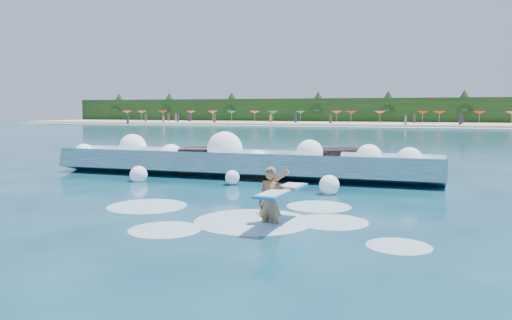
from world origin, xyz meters
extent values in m
plane|color=#082C40|center=(0.00, 0.00, 0.00)|extent=(200.00, 200.00, 0.00)
cube|color=tan|center=(0.00, 78.00, 0.20)|extent=(140.00, 20.00, 0.40)
cube|color=silver|center=(0.00, 67.00, 0.04)|extent=(140.00, 5.00, 0.08)
cube|color=black|center=(0.00, 88.00, 2.50)|extent=(140.00, 4.00, 5.00)
cube|color=#346B82|center=(-0.76, 6.47, 0.40)|extent=(16.14, 2.46, 1.35)
cube|color=white|center=(-0.76, 7.27, 0.81)|extent=(16.14, 1.14, 0.63)
cube|color=black|center=(-2.48, 7.23, 0.45)|extent=(2.80, 2.40, 1.29)
cube|color=black|center=(0.52, 6.43, 0.35)|extent=(2.09, 1.81, 0.99)
cube|color=black|center=(3.22, 7.63, 0.49)|extent=(2.54, 2.49, 1.39)
imported|color=olive|center=(3.05, -1.53, 0.57)|extent=(0.69, 0.51, 1.72)
cube|color=#0C83D5|center=(3.33, -1.48, 0.86)|extent=(0.75, 2.39, 0.06)
cube|color=white|center=(3.33, -1.48, 0.88)|extent=(0.63, 2.19, 0.06)
cylinder|color=black|center=(3.23, -2.73, 0.45)|extent=(0.01, 0.91, 0.43)
sphere|color=white|center=(-8.11, 6.07, 0.81)|extent=(0.85, 0.85, 0.85)
sphere|color=white|center=(-6.19, 7.06, 1.05)|extent=(1.24, 1.24, 1.24)
sphere|color=white|center=(-4.07, 6.77, 0.74)|extent=(1.05, 1.05, 1.05)
sphere|color=white|center=(-1.52, 6.80, 1.09)|extent=(1.52, 1.52, 1.52)
sphere|color=white|center=(0.03, 6.50, 0.71)|extent=(0.82, 0.82, 0.82)
sphere|color=white|center=(2.23, 6.49, 1.06)|extent=(1.08, 1.08, 1.08)
sphere|color=white|center=(4.49, 6.96, 0.92)|extent=(1.03, 1.03, 1.03)
sphere|color=white|center=(6.02, 6.25, 0.92)|extent=(0.98, 0.98, 0.98)
sphere|color=white|center=(-3.99, 3.97, 0.26)|extent=(0.68, 0.68, 0.68)
sphere|color=white|center=(-0.19, 4.27, 0.28)|extent=(0.53, 0.53, 0.53)
sphere|color=white|center=(3.59, 3.38, 0.30)|extent=(0.67, 0.67, 0.67)
ellipsoid|color=silver|center=(2.51, -1.24, 0.00)|extent=(3.05, 3.05, 0.15)
ellipsoid|color=silver|center=(0.84, -2.71, 0.00)|extent=(1.74, 1.74, 0.09)
ellipsoid|color=silver|center=(4.36, -0.67, 0.00)|extent=(1.89, 1.89, 0.09)
ellipsoid|color=silver|center=(-1.04, -0.36, 0.00)|extent=(2.33, 2.33, 0.12)
ellipsoid|color=silver|center=(3.68, 1.18, 0.00)|extent=(1.90, 1.90, 0.09)
ellipsoid|color=silver|center=(6.07, -2.43, 0.00)|extent=(1.37, 1.37, 0.07)
cone|color=#DB4062|center=(-54.78, 81.38, 2.25)|extent=(2.00, 2.00, 0.50)
cone|color=#DB4062|center=(-49.96, 79.41, 2.25)|extent=(2.00, 2.00, 0.50)
cone|color=red|center=(-45.64, 80.68, 2.25)|extent=(2.00, 2.00, 0.50)
cone|color=#DB4062|center=(-39.30, 81.09, 2.25)|extent=(2.00, 2.00, 0.50)
cone|color=#DB4062|center=(-33.67, 79.38, 2.25)|extent=(2.00, 2.00, 0.50)
cone|color=#13786A|center=(-30.20, 80.79, 2.25)|extent=(2.00, 2.00, 0.50)
cone|color=#DB4062|center=(-24.33, 78.00, 2.25)|extent=(2.00, 2.00, 0.50)
cone|color=#13786A|center=(-20.67, 77.99, 2.25)|extent=(2.00, 2.00, 0.50)
cone|color=#13786A|center=(-16.40, 82.40, 2.25)|extent=(2.00, 2.00, 0.50)
cone|color=#DB4062|center=(-9.19, 81.68, 2.25)|extent=(2.00, 2.00, 0.50)
cone|color=red|center=(-5.96, 77.87, 2.25)|extent=(2.00, 2.00, 0.50)
cone|color=#DB4062|center=(-1.07, 79.65, 2.25)|extent=(2.00, 2.00, 0.50)
cone|color=red|center=(6.21, 80.87, 2.25)|extent=(2.00, 2.00, 0.50)
cone|color=red|center=(8.96, 78.14, 2.25)|extent=(2.00, 2.00, 0.50)
cone|color=red|center=(15.41, 80.12, 2.25)|extent=(2.00, 2.00, 0.50)
cone|color=#DB4062|center=(20.06, 78.17, 2.25)|extent=(2.00, 2.00, 0.50)
cube|color=#3F332D|center=(-15.30, 68.57, 0.76)|extent=(0.35, 0.22, 1.36)
cube|color=#8C664C|center=(19.02, 74.51, 1.11)|extent=(0.35, 0.22, 1.42)
cube|color=#262633|center=(-42.74, 81.12, 1.17)|extent=(0.35, 0.22, 1.53)
cube|color=brown|center=(12.55, 77.74, 1.12)|extent=(0.35, 0.22, 1.44)
cube|color=#3F332D|center=(-8.79, 72.06, 1.10)|extent=(0.35, 0.22, 1.40)
cube|color=#8C664C|center=(-47.37, 80.90, 1.14)|extent=(0.35, 0.22, 1.49)
cube|color=#262633|center=(13.40, 74.67, 1.08)|extent=(0.35, 0.22, 1.36)
cube|color=brown|center=(-35.31, 75.38, 1.08)|extent=(0.35, 0.22, 1.36)
cube|color=#3F332D|center=(-31.76, 79.49, 1.13)|extent=(0.35, 0.22, 1.46)
cube|color=#8C664C|center=(-5.48, 69.48, 0.89)|extent=(0.35, 0.22, 1.62)
cube|color=#262633|center=(11.48, 74.07, 1.18)|extent=(0.35, 0.22, 1.56)
cube|color=brown|center=(-48.60, 72.16, 1.20)|extent=(0.35, 0.22, 1.60)
cube|color=#3F332D|center=(-28.89, 80.50, 1.20)|extent=(0.35, 0.22, 1.60)
cube|color=#8C664C|center=(-31.50, 74.81, 1.10)|extent=(0.35, 0.22, 1.41)
cube|color=brown|center=(-1.16, 81.70, 1.16)|extent=(0.35, 0.22, 1.53)
cube|color=#3F332D|center=(-30.14, 72.19, 1.15)|extent=(0.35, 0.22, 1.50)
cube|color=#8C664C|center=(-33.74, 70.99, 1.14)|extent=(0.35, 0.22, 1.48)
cube|color=#262633|center=(-13.39, 78.94, 1.15)|extent=(0.35, 0.22, 1.51)
cube|color=brown|center=(-35.27, 80.63, 1.14)|extent=(0.35, 0.22, 1.47)
cube|color=#8C664C|center=(-24.34, 69.54, 0.89)|extent=(0.35, 0.22, 1.62)
cube|color=brown|center=(-48.26, 70.74, 1.16)|extent=(0.35, 0.22, 1.51)
cube|color=#3F332D|center=(-51.83, 73.06, 1.14)|extent=(0.35, 0.22, 1.47)
camera|label=1|loc=(6.48, -12.81, 2.79)|focal=35.00mm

